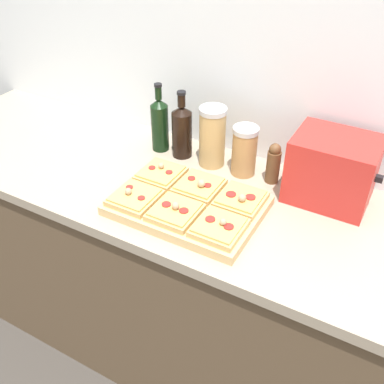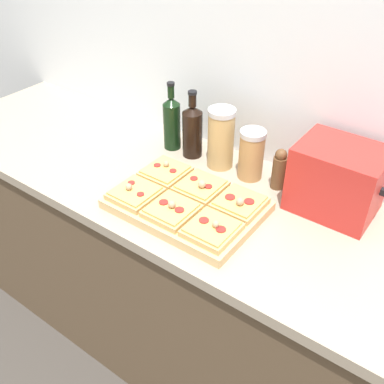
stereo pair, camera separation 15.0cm
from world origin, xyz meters
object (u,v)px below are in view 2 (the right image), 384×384
object	(u,v)px
grain_jar_tall	(221,138)
toaster_oven	(337,179)
cutting_board	(187,205)
wine_bottle	(192,130)
grain_jar_short	(251,154)
pepper_mill	(279,169)
olive_oil_bottle	(172,122)

from	to	relation	value
grain_jar_tall	toaster_oven	size ratio (longest dim) A/B	0.79
cutting_board	toaster_oven	size ratio (longest dim) A/B	1.64
wine_bottle	grain_jar_short	world-z (taller)	wine_bottle
pepper_mill	toaster_oven	xyz separation A→B (m)	(0.20, -0.00, 0.04)
wine_bottle	toaster_oven	world-z (taller)	wine_bottle
olive_oil_bottle	grain_jar_short	size ratio (longest dim) A/B	1.47
grain_jar_short	toaster_oven	size ratio (longest dim) A/B	0.64
cutting_board	grain_jar_short	bearing A→B (deg)	76.46
pepper_mill	cutting_board	bearing A→B (deg)	-122.14
grain_jar_tall	toaster_oven	distance (m)	0.45
grain_jar_short	cutting_board	bearing A→B (deg)	-103.54
cutting_board	grain_jar_short	world-z (taller)	grain_jar_short
cutting_board	olive_oil_bottle	world-z (taller)	olive_oil_bottle
olive_oil_bottle	grain_jar_short	world-z (taller)	olive_oil_bottle
wine_bottle	toaster_oven	size ratio (longest dim) A/B	0.91
pepper_mill	olive_oil_bottle	bearing A→B (deg)	180.00
cutting_board	toaster_oven	xyz separation A→B (m)	(0.39, 0.29, 0.10)
cutting_board	grain_jar_tall	size ratio (longest dim) A/B	2.07
wine_bottle	toaster_oven	xyz separation A→B (m)	(0.58, -0.00, 0.01)
olive_oil_bottle	toaster_oven	bearing A→B (deg)	-0.07
cutting_board	pepper_mill	size ratio (longest dim) A/B	3.12
olive_oil_bottle	toaster_oven	distance (m)	0.68
toaster_oven	grain_jar_tall	bearing A→B (deg)	179.89
olive_oil_bottle	toaster_oven	world-z (taller)	olive_oil_bottle
wine_bottle	grain_jar_short	xyz separation A→B (m)	(0.26, 0.00, -0.02)
wine_bottle	grain_jar_tall	bearing A→B (deg)	0.00
grain_jar_tall	pepper_mill	distance (m)	0.25
olive_oil_bottle	pepper_mill	size ratio (longest dim) A/B	1.79
grain_jar_short	toaster_oven	xyz separation A→B (m)	(0.32, -0.00, 0.02)
olive_oil_bottle	wine_bottle	bearing A→B (deg)	-0.00
cutting_board	pepper_mill	distance (m)	0.35
olive_oil_bottle	grain_jar_short	distance (m)	0.36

